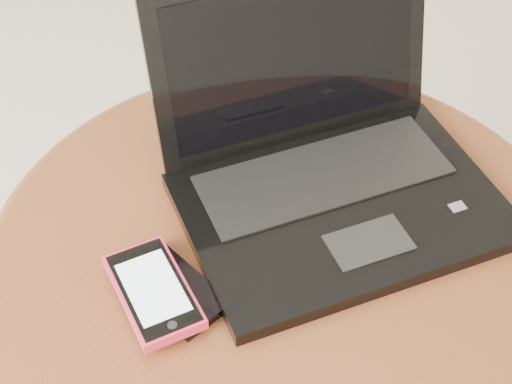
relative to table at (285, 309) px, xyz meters
name	(u,v)px	position (x,y,z in m)	size (l,w,h in m)	color
table	(285,309)	(0.00, 0.00, 0.00)	(0.68, 0.68, 0.54)	#522F12
laptop	(327,164)	(0.08, 0.06, 0.16)	(0.36, 0.31, 0.23)	black
phone_black	(173,288)	(-0.13, -0.01, 0.12)	(0.10, 0.13, 0.01)	black
phone_pink	(154,291)	(-0.16, -0.01, 0.13)	(0.07, 0.13, 0.01)	#E82E4F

